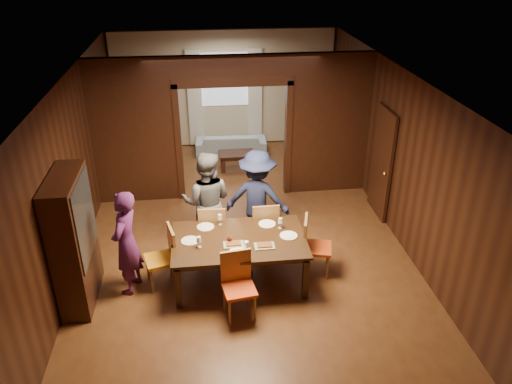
{
  "coord_description": "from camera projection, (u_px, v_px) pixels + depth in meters",
  "views": [
    {
      "loc": [
        -0.66,
        -7.73,
        4.86
      ],
      "look_at": [
        0.21,
        -0.4,
        1.05
      ],
      "focal_mm": 35.0,
      "sensor_mm": 36.0,
      "label": 1
    }
  ],
  "objects": [
    {
      "name": "coffee_table",
      "position": [
        237.0,
        161.0,
        11.57
      ],
      "size": [
        0.8,
        0.5,
        0.4
      ],
      "primitive_type": "cube",
      "color": "black",
      "rests_on": "floor"
    },
    {
      "name": "chair_right",
      "position": [
        317.0,
        246.0,
        7.88
      ],
      "size": [
        0.54,
        0.54,
        0.97
      ],
      "primitive_type": null,
      "rotation": [
        0.0,
        0.0,
        1.31
      ],
      "color": "#C03F12",
      "rests_on": "floor"
    },
    {
      "name": "person_grey",
      "position": [
        207.0,
        202.0,
        8.33
      ],
      "size": [
        0.97,
        0.81,
        1.78
      ],
      "primitive_type": "imported",
      "rotation": [
        0.0,
        0.0,
        2.97
      ],
      "color": "#4E4F55",
      "rests_on": "floor"
    },
    {
      "name": "window_far",
      "position": [
        224.0,
        80.0,
        12.26
      ],
      "size": [
        1.2,
        0.03,
        1.3
      ],
      "primitive_type": "cube",
      "color": "silver",
      "rests_on": "back_wall"
    },
    {
      "name": "chair_far_l",
      "position": [
        213.0,
        229.0,
        8.35
      ],
      "size": [
        0.47,
        0.47,
        0.97
      ],
      "primitive_type": null,
      "rotation": [
        0.0,
        0.0,
        3.08
      ],
      "color": "#EE3D16",
      "rests_on": "floor"
    },
    {
      "name": "door_right",
      "position": [
        382.0,
        163.0,
        9.36
      ],
      "size": [
        0.06,
        0.9,
        2.1
      ],
      "primitive_type": "cube",
      "color": "black",
      "rests_on": "floor"
    },
    {
      "name": "floor",
      "position": [
        242.0,
        234.0,
        9.12
      ],
      "size": [
        9.0,
        9.0,
        0.0
      ],
      "primitive_type": "plane",
      "color": "#552A17",
      "rests_on": "ground"
    },
    {
      "name": "plate_near",
      "position": [
        238.0,
        252.0,
        7.25
      ],
      "size": [
        0.27,
        0.27,
        0.01
      ],
      "primitive_type": "cylinder",
      "color": "white",
      "rests_on": "dining_table"
    },
    {
      "name": "hutch",
      "position": [
        74.0,
        241.0,
        7.07
      ],
      "size": [
        0.4,
        1.2,
        2.0
      ],
      "primitive_type": "cube",
      "color": "black",
      "rests_on": "floor"
    },
    {
      "name": "sofa",
      "position": [
        231.0,
        143.0,
        12.41
      ],
      "size": [
        1.76,
        0.76,
        0.51
      ],
      "primitive_type": "imported",
      "rotation": [
        0.0,
        0.0,
        3.1
      ],
      "color": "#9CB7CD",
      "rests_on": "floor"
    },
    {
      "name": "condiment_jar",
      "position": [
        230.0,
        239.0,
        7.46
      ],
      "size": [
        0.08,
        0.08,
        0.11
      ],
      "primitive_type": null,
      "color": "#502312",
      "rests_on": "dining_table"
    },
    {
      "name": "room_walls",
      "position": [
        232.0,
        121.0,
        10.09
      ],
      "size": [
        5.52,
        9.01,
        2.9
      ],
      "color": "black",
      "rests_on": "floor"
    },
    {
      "name": "chair_far_r",
      "position": [
        264.0,
        225.0,
        8.44
      ],
      "size": [
        0.45,
        0.45,
        0.97
      ],
      "primitive_type": null,
      "rotation": [
        0.0,
        0.0,
        3.16
      ],
      "color": "#E55115",
      "rests_on": "floor"
    },
    {
      "name": "person_purple",
      "position": [
        126.0,
        243.0,
        7.33
      ],
      "size": [
        0.56,
        0.69,
        1.66
      ],
      "primitive_type": "imported",
      "rotation": [
        0.0,
        0.0,
        -1.86
      ],
      "color": "#491B4E",
      "rests_on": "floor"
    },
    {
      "name": "ceiling",
      "position": [
        240.0,
        76.0,
        7.79
      ],
      "size": [
        5.5,
        9.0,
        0.02
      ],
      "primitive_type": "cube",
      "color": "silver",
      "rests_on": "room_walls"
    },
    {
      "name": "dining_table",
      "position": [
        239.0,
        260.0,
        7.73
      ],
      "size": [
        2.03,
        1.26,
        0.76
      ],
      "primitive_type": "cube",
      "color": "black",
      "rests_on": "floor"
    },
    {
      "name": "tumbler",
      "position": [
        246.0,
        246.0,
        7.27
      ],
      "size": [
        0.07,
        0.07,
        0.14
      ],
      "primitive_type": "cylinder",
      "color": "silver",
      "rests_on": "dining_table"
    },
    {
      "name": "person_navy",
      "position": [
        257.0,
        198.0,
        8.5
      ],
      "size": [
        1.26,
        0.96,
        1.73
      ],
      "primitive_type": "imported",
      "rotation": [
        0.0,
        0.0,
        2.82
      ],
      "color": "#171D3B",
      "rests_on": "floor"
    },
    {
      "name": "plate_right",
      "position": [
        289.0,
        236.0,
        7.63
      ],
      "size": [
        0.27,
        0.27,
        0.01
      ],
      "primitive_type": "cylinder",
      "color": "white",
      "rests_on": "dining_table"
    },
    {
      "name": "curtain_right",
      "position": [
        255.0,
        97.0,
        12.51
      ],
      "size": [
        0.35,
        0.06,
        2.4
      ],
      "primitive_type": "cube",
      "color": "white",
      "rests_on": "back_wall"
    },
    {
      "name": "chair_left",
      "position": [
        160.0,
        258.0,
        7.6
      ],
      "size": [
        0.53,
        0.53,
        0.97
      ],
      "primitive_type": null,
      "rotation": [
        0.0,
        0.0,
        -1.33
      ],
      "color": "orange",
      "rests_on": "floor"
    },
    {
      "name": "platter_b",
      "position": [
        265.0,
        245.0,
        7.37
      ],
      "size": [
        0.3,
        0.2,
        0.04
      ],
      "primitive_type": "cube",
      "color": "gray",
      "rests_on": "dining_table"
    },
    {
      "name": "curtain_left",
      "position": [
        195.0,
        99.0,
        12.35
      ],
      "size": [
        0.35,
        0.06,
        2.4
      ],
      "primitive_type": "cube",
      "color": "white",
      "rests_on": "back_wall"
    },
    {
      "name": "wineglass_right",
      "position": [
        280.0,
        223.0,
        7.8
      ],
      "size": [
        0.08,
        0.08,
        0.18
      ],
      "primitive_type": null,
      "color": "silver",
      "rests_on": "dining_table"
    },
    {
      "name": "chair_near",
      "position": [
        239.0,
        287.0,
        6.96
      ],
      "size": [
        0.5,
        0.5,
        0.97
      ],
      "primitive_type": null,
      "rotation": [
        0.0,
        0.0,
        0.14
      ],
      "color": "red",
      "rests_on": "floor"
    },
    {
      "name": "platter_a",
      "position": [
        234.0,
        244.0,
        7.4
      ],
      "size": [
        0.3,
        0.2,
        0.04
      ],
      "primitive_type": "cube",
      "color": "gray",
      "rests_on": "dining_table"
    },
    {
      "name": "wineglass_left",
      "position": [
        199.0,
        242.0,
        7.32
      ],
      "size": [
        0.08,
        0.08,
        0.18
      ],
      "primitive_type": null,
      "color": "white",
      "rests_on": "dining_table"
    },
    {
      "name": "serving_bowl",
      "position": [
        242.0,
        234.0,
        7.6
      ],
      "size": [
        0.33,
        0.33,
        0.08
      ],
      "primitive_type": "imported",
      "color": "black",
      "rests_on": "dining_table"
    },
    {
      "name": "plate_left",
      "position": [
        190.0,
        241.0,
        7.5
      ],
      "size": [
        0.27,
        0.27,
        0.01
      ],
      "primitive_type": "cylinder",
      "color": "silver",
      "rests_on": "dining_table"
    },
    {
      "name": "wineglass_far",
      "position": [
        220.0,
        220.0,
        7.9
      ],
      "size": [
        0.08,
        0.08,
        0.18
      ],
      "primitive_type": null,
      "color": "white",
      "rests_on": "dining_table"
    },
    {
      "name": "plate_far_l",
      "position": [
        205.0,
        227.0,
        7.86
      ],
      "size": [
        0.27,
        0.27,
        0.01
      ],
      "primitive_type": "cylinder",
      "color": "silver",
      "rests_on": "dining_table"
    },
    {
      "name": "plate_far_r",
      "position": [
        267.0,
        224.0,
        7.94
      ],
      "size": [
        0.27,
        0.27,
        0.01
      ],
      "primitive_type": "cylinder",
      "color": "white",
      "rests_on": "dining_table"
    }
  ]
}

